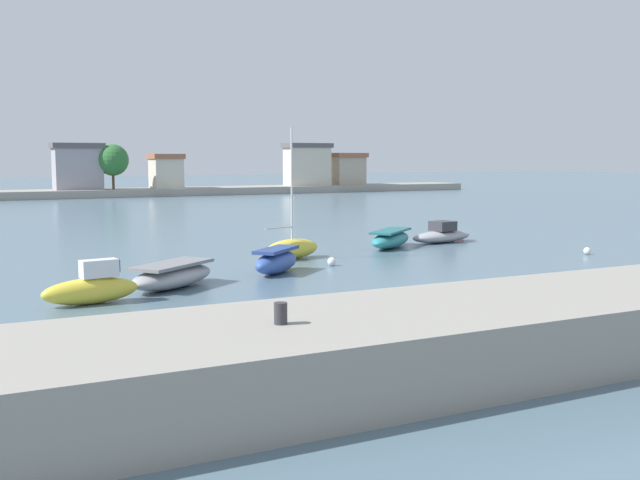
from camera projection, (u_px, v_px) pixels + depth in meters
ground_plane at (484, 293)px, 30.07m from camera, size 400.00×400.00×0.00m
mooring_bollard at (281, 313)px, 16.60m from camera, size 0.30×0.30×0.49m
moored_boat_0 at (92, 288)px, 27.77m from camera, size 3.73×1.55×1.65m
moored_boat_1 at (172, 276)px, 31.23m from camera, size 5.04×4.49×1.05m
moored_boat_2 at (276, 261)px, 35.11m from camera, size 3.67×3.49×1.20m
moored_boat_3 at (292, 248)px, 40.02m from camera, size 3.84×2.37×7.03m
moored_boat_4 at (391, 239)px, 45.07m from camera, size 4.96×4.46×1.08m
moored_boat_5 at (442, 235)px, 47.85m from camera, size 5.08×2.41×1.37m
mooring_buoy_0 at (461, 235)px, 50.72m from camera, size 0.38×0.38×0.38m
mooring_buoy_2 at (587, 251)px, 41.92m from camera, size 0.41×0.41×0.41m
mooring_buoy_4 at (332, 262)px, 37.54m from camera, size 0.43×0.43×0.43m
distant_shoreline at (108, 180)px, 102.85m from camera, size 118.57×7.86×7.63m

